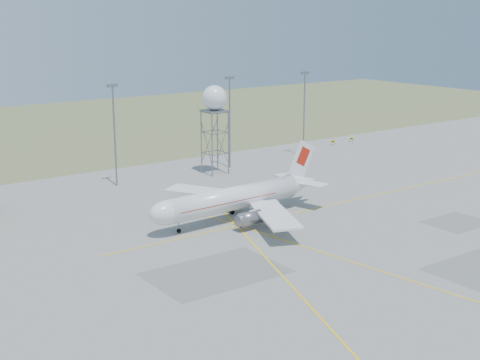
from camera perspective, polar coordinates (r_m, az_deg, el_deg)
ground at (r=92.68m, az=13.74°, el=-7.78°), size 400.00×400.00×0.00m
grass_strip at (r=208.71m, az=-16.83°, el=4.05°), size 400.00×120.00×0.03m
mast_b at (r=135.25m, az=-10.68°, el=4.51°), size 2.20×0.50×20.50m
mast_c at (r=149.16m, az=-0.89°, el=5.61°), size 2.20×0.50×20.50m
mast_d at (r=162.66m, az=5.51°, el=6.24°), size 2.20×0.50×20.50m
taxi_sign_near at (r=179.23m, az=7.91°, el=3.26°), size 1.60×0.17×1.20m
taxi_sign_far at (r=184.07m, az=9.49°, el=3.48°), size 1.60×0.17×1.20m
airliner_main at (r=112.07m, az=-0.38°, el=-1.60°), size 35.06×34.06×11.93m
radar_tower at (r=143.73m, az=-2.17°, el=4.75°), size 5.29×5.29×19.15m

